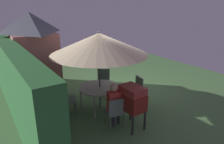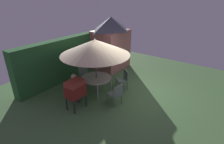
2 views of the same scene
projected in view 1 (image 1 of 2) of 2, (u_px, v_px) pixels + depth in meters
The scene contains 12 objects.
ground_plane at pixel (117, 91), 8.05m from camera, with size 11.00×11.00×0.00m, color #47703D.
hedge_backdrop at pixel (17, 84), 5.88m from camera, with size 6.68×0.50×2.15m.
garden_shed at pixel (33, 52), 7.81m from camera, with size 2.10×1.62×2.99m.
patio_table at pixel (100, 88), 6.53m from camera, with size 1.32×1.32×0.75m.
patio_umbrella at pixel (99, 44), 6.08m from camera, with size 2.92×2.92×2.51m.
bbq_grill at pixel (132, 99), 5.46m from camera, with size 0.72×0.53×1.20m.
chair_near_shed at pixel (115, 110), 5.53m from camera, with size 0.54×0.54×0.90m.
chair_far_side at pixel (136, 88), 7.03m from camera, with size 0.55×0.55×0.90m.
chair_toward_hedge at pixel (103, 79), 7.81m from camera, with size 0.65×0.65×0.90m.
chair_toward_house at pixel (65, 98), 6.28m from camera, with size 0.57×0.58×0.90m.
potted_plant_by_shed at pixel (30, 71), 9.02m from camera, with size 0.54×0.54×0.78m.
person_in_red at pixel (114, 100), 5.52m from camera, with size 0.30×0.38×1.26m.
Camera 1 is at (-6.06, 4.25, 3.25)m, focal length 32.96 mm.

